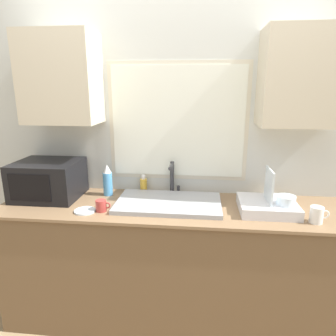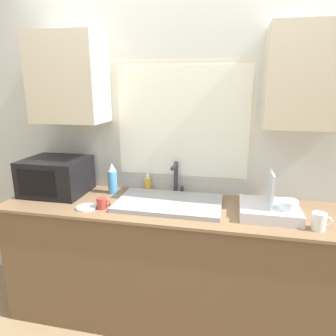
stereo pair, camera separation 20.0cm
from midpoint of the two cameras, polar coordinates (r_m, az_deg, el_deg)
countertop at (r=2.32m, az=3.69°, el=-17.74°), size 2.45×0.63×0.91m
wall_back at (r=2.27m, az=5.21°, el=6.69°), size 6.00×0.38×2.60m
sink_basin at (r=2.12m, az=2.94°, el=-6.72°), size 0.73×0.44×0.03m
faucet at (r=2.28m, az=4.01°, el=-1.51°), size 0.08×0.17×0.25m
microwave at (r=2.44m, az=-18.37°, el=-1.50°), size 0.46×0.40×0.27m
dish_rack at (r=2.08m, az=21.63°, el=-7.24°), size 0.37×0.34×0.29m
spray_bottle at (r=2.34m, az=-8.18°, el=-2.08°), size 0.07×0.07×0.24m
soap_bottle at (r=2.37m, az=-1.45°, el=-3.10°), size 0.05×0.05×0.14m
mug_near_sink at (r=2.08m, az=-9.77°, el=-6.65°), size 0.10×0.07×0.08m
mug_by_rack at (r=2.01m, az=29.49°, el=-8.89°), size 0.11×0.08×0.10m
small_plate at (r=2.11m, az=-12.68°, el=-7.40°), size 0.14×0.14×0.01m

